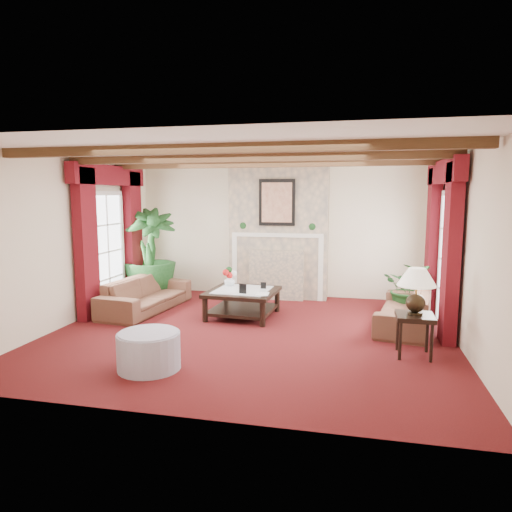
% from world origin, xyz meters
% --- Properties ---
extents(floor, '(6.00, 6.00, 0.00)m').
position_xyz_m(floor, '(0.00, 0.00, 0.00)').
color(floor, '#3E0B0C').
rests_on(floor, ground).
extents(ceiling, '(6.00, 6.00, 0.00)m').
position_xyz_m(ceiling, '(0.00, 0.00, 2.70)').
color(ceiling, white).
rests_on(ceiling, floor).
extents(back_wall, '(6.00, 0.02, 2.70)m').
position_xyz_m(back_wall, '(0.00, 2.75, 1.35)').
color(back_wall, beige).
rests_on(back_wall, ground).
extents(left_wall, '(0.02, 5.50, 2.70)m').
position_xyz_m(left_wall, '(-3.00, 0.00, 1.35)').
color(left_wall, beige).
rests_on(left_wall, ground).
extents(right_wall, '(0.02, 5.50, 2.70)m').
position_xyz_m(right_wall, '(3.00, 0.00, 1.35)').
color(right_wall, beige).
rests_on(right_wall, ground).
extents(ceiling_beams, '(6.00, 3.00, 0.12)m').
position_xyz_m(ceiling_beams, '(0.00, 0.00, 2.64)').
color(ceiling_beams, '#341E10').
rests_on(ceiling_beams, ceiling).
extents(fireplace, '(2.00, 0.52, 2.70)m').
position_xyz_m(fireplace, '(0.00, 2.55, 2.70)').
color(fireplace, tan).
rests_on(fireplace, ground).
extents(french_door_left, '(0.10, 1.10, 2.16)m').
position_xyz_m(french_door_left, '(-2.97, 1.00, 2.13)').
color(french_door_left, white).
rests_on(french_door_left, ground).
extents(french_door_right, '(0.10, 1.10, 2.16)m').
position_xyz_m(french_door_right, '(2.97, 1.00, 2.13)').
color(french_door_right, white).
rests_on(french_door_right, ground).
extents(curtains_left, '(0.20, 2.40, 2.55)m').
position_xyz_m(curtains_left, '(-2.86, 1.00, 2.55)').
color(curtains_left, '#520A12').
rests_on(curtains_left, ground).
extents(curtains_right, '(0.20, 2.40, 2.55)m').
position_xyz_m(curtains_right, '(2.86, 1.00, 2.55)').
color(curtains_right, '#520A12').
rests_on(curtains_right, ground).
extents(sofa_left, '(2.19, 1.06, 0.80)m').
position_xyz_m(sofa_left, '(-2.17, 0.92, 0.40)').
color(sofa_left, '#3A0F1A').
rests_on(sofa_left, ground).
extents(sofa_right, '(2.12, 1.22, 0.75)m').
position_xyz_m(sofa_right, '(2.34, 0.88, 0.38)').
color(sofa_right, '#3A0F1A').
rests_on(sofa_right, ground).
extents(potted_palm, '(2.77, 2.81, 1.03)m').
position_xyz_m(potted_palm, '(-2.50, 1.82, 0.51)').
color(potted_palm, black).
rests_on(potted_palm, ground).
extents(small_plant, '(1.17, 1.23, 0.73)m').
position_xyz_m(small_plant, '(2.49, 1.71, 0.36)').
color(small_plant, black).
rests_on(small_plant, ground).
extents(coffee_table, '(1.21, 1.21, 0.47)m').
position_xyz_m(coffee_table, '(-0.34, 0.89, 0.23)').
color(coffee_table, black).
rests_on(coffee_table, ground).
extents(side_table, '(0.54, 0.54, 0.56)m').
position_xyz_m(side_table, '(2.33, -0.52, 0.28)').
color(side_table, black).
rests_on(side_table, ground).
extents(ottoman, '(0.76, 0.76, 0.45)m').
position_xyz_m(ottoman, '(-0.87, -1.68, 0.22)').
color(ottoman, gray).
rests_on(ottoman, ground).
extents(table_lamp, '(0.50, 0.50, 0.63)m').
position_xyz_m(table_lamp, '(2.33, -0.52, 0.87)').
color(table_lamp, black).
rests_on(table_lamp, side_table).
extents(flower_vase, '(0.23, 0.24, 0.19)m').
position_xyz_m(flower_vase, '(-0.67, 1.20, 0.56)').
color(flower_vase, silver).
rests_on(flower_vase, coffee_table).
extents(book, '(0.21, 0.06, 0.28)m').
position_xyz_m(book, '(-0.03, 0.58, 0.61)').
color(book, black).
rests_on(book, coffee_table).
extents(photo_frame_a, '(0.13, 0.05, 0.17)m').
position_xyz_m(photo_frame_a, '(-0.27, 0.59, 0.55)').
color(photo_frame_a, black).
rests_on(photo_frame_a, coffee_table).
extents(photo_frame_b, '(0.10, 0.03, 0.13)m').
position_xyz_m(photo_frame_b, '(-0.01, 1.04, 0.53)').
color(photo_frame_b, black).
rests_on(photo_frame_b, coffee_table).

